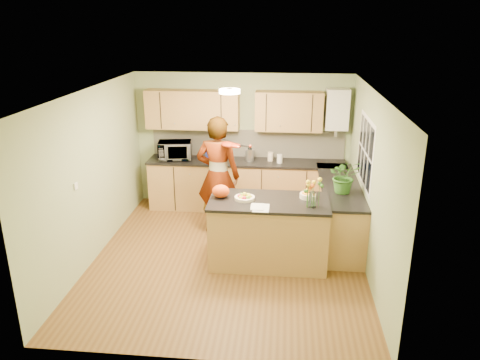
{
  "coord_description": "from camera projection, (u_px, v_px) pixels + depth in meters",
  "views": [
    {
      "loc": [
        0.79,
        -6.25,
        3.45
      ],
      "look_at": [
        0.13,
        0.5,
        1.07
      ],
      "focal_mm": 35.0,
      "sensor_mm": 36.0,
      "label": 1
    }
  ],
  "objects": [
    {
      "name": "upper_cabinets",
      "position": [
        232.0,
        110.0,
        8.44
      ],
      "size": [
        3.2,
        0.34,
        0.7
      ],
      "color": "#A88343",
      "rests_on": "wall_back"
    },
    {
      "name": "splashback",
      "position": [
        248.0,
        143.0,
        8.78
      ],
      "size": [
        3.6,
        0.02,
        0.52
      ],
      "primitive_type": "cube",
      "color": "beige",
      "rests_on": "back_counter"
    },
    {
      "name": "orange_bowl",
      "position": [
        308.0,
        194.0,
        6.72
      ],
      "size": [
        0.23,
        0.23,
        0.14
      ],
      "color": "#F3E0C2",
      "rests_on": "peninsula_island"
    },
    {
      "name": "back_counter",
      "position": [
        246.0,
        185.0,
        8.75
      ],
      "size": [
        3.64,
        0.62,
        0.94
      ],
      "color": "#A88343",
      "rests_on": "floor"
    },
    {
      "name": "papers",
      "position": [
        261.0,
        208.0,
        6.37
      ],
      "size": [
        0.22,
        0.3,
        0.01
      ],
      "primitive_type": "cube",
      "color": "silver",
      "rests_on": "peninsula_island"
    },
    {
      "name": "wall_front",
      "position": [
        200.0,
        255.0,
        4.56
      ],
      "size": [
        4.0,
        0.02,
        2.5
      ],
      "primitive_type": "cube",
      "color": "#96A878",
      "rests_on": "floor"
    },
    {
      "name": "floor",
      "position": [
        228.0,
        257.0,
        7.09
      ],
      "size": [
        4.5,
        4.5,
        0.0
      ],
      "primitive_type": "plane",
      "color": "brown",
      "rests_on": "ground"
    },
    {
      "name": "microwave",
      "position": [
        175.0,
        150.0,
        8.66
      ],
      "size": [
        0.66,
        0.5,
        0.33
      ],
      "primitive_type": "imported",
      "rotation": [
        0.0,
        0.0,
        0.16
      ],
      "color": "white",
      "rests_on": "back_counter"
    },
    {
      "name": "peninsula_island",
      "position": [
        268.0,
        231.0,
        6.81
      ],
      "size": [
        1.71,
        0.88,
        0.98
      ],
      "color": "#A88343",
      "rests_on": "floor"
    },
    {
      "name": "ceiling_lamp",
      "position": [
        230.0,
        91.0,
        6.55
      ],
      "size": [
        0.3,
        0.3,
        0.07
      ],
      "color": "#FFEABF",
      "rests_on": "ceiling"
    },
    {
      "name": "jar_white",
      "position": [
        280.0,
        159.0,
        8.46
      ],
      "size": [
        0.11,
        0.11,
        0.15
      ],
      "primitive_type": "cylinder",
      "rotation": [
        0.0,
        0.0,
        -0.12
      ],
      "color": "white",
      "rests_on": "back_counter"
    },
    {
      "name": "kettle",
      "position": [
        250.0,
        154.0,
        8.58
      ],
      "size": [
        0.16,
        0.16,
        0.3
      ],
      "rotation": [
        0.0,
        0.0,
        -0.13
      ],
      "color": "silver",
      "rests_on": "back_counter"
    },
    {
      "name": "wall_right",
      "position": [
        371.0,
        184.0,
        6.49
      ],
      "size": [
        0.02,
        4.5,
        2.5
      ],
      "primitive_type": "cube",
      "color": "#96A878",
      "rests_on": "floor"
    },
    {
      "name": "window_right",
      "position": [
        365.0,
        152.0,
        6.95
      ],
      "size": [
        0.01,
        1.3,
        1.05
      ],
      "color": "white",
      "rests_on": "wall_right"
    },
    {
      "name": "potted_plant",
      "position": [
        345.0,
        176.0,
        6.97
      ],
      "size": [
        0.5,
        0.44,
        0.52
      ],
      "primitive_type": "imported",
      "rotation": [
        0.0,
        0.0,
        0.07
      ],
      "color": "#336923",
      "rests_on": "right_counter"
    },
    {
      "name": "flower_vase",
      "position": [
        313.0,
        186.0,
        6.32
      ],
      "size": [
        0.25,
        0.25,
        0.46
      ],
      "rotation": [
        0.0,
        0.0,
        -0.43
      ],
      "color": "silver",
      "rests_on": "peninsula_island"
    },
    {
      "name": "jar_cream",
      "position": [
        270.0,
        157.0,
        8.58
      ],
      "size": [
        0.12,
        0.12,
        0.16
      ],
      "primitive_type": "cylinder",
      "rotation": [
        0.0,
        0.0,
        0.11
      ],
      "color": "#F3E0C2",
      "rests_on": "back_counter"
    },
    {
      "name": "right_counter",
      "position": [
        339.0,
        211.0,
        7.57
      ],
      "size": [
        0.62,
        2.24,
        0.94
      ],
      "color": "#A88343",
      "rests_on": "floor"
    },
    {
      "name": "wall_left",
      "position": [
        93.0,
        175.0,
        6.86
      ],
      "size": [
        0.02,
        4.5,
        2.5
      ],
      "primitive_type": "cube",
      "color": "#96A878",
      "rests_on": "floor"
    },
    {
      "name": "violinist",
      "position": [
        218.0,
        176.0,
        7.63
      ],
      "size": [
        0.79,
        0.58,
        1.98
      ],
      "primitive_type": "imported",
      "rotation": [
        0.0,
        0.0,
        2.99
      ],
      "color": "#ECB190",
      "rests_on": "floor"
    },
    {
      "name": "orange_bag",
      "position": [
        221.0,
        191.0,
        6.73
      ],
      "size": [
        0.27,
        0.24,
        0.19
      ],
      "primitive_type": "ellipsoid",
      "rotation": [
        0.0,
        0.0,
        -0.1
      ],
      "color": "#DF4512",
      "rests_on": "peninsula_island"
    },
    {
      "name": "violin",
      "position": [
        228.0,
        144.0,
        7.21
      ],
      "size": [
        0.64,
        0.56,
        0.16
      ],
      "primitive_type": null,
      "rotation": [
        0.17,
        0.0,
        -0.61
      ],
      "color": "#551005",
      "rests_on": "violinist"
    },
    {
      "name": "wall_back",
      "position": [
        242.0,
        140.0,
        8.79
      ],
      "size": [
        4.0,
        0.02,
        2.5
      ],
      "primitive_type": "cube",
      "color": "#96A878",
      "rests_on": "floor"
    },
    {
      "name": "light_switch",
      "position": [
        76.0,
        186.0,
        6.28
      ],
      "size": [
        0.02,
        0.09,
        0.09
      ],
      "primitive_type": "cube",
      "color": "white",
      "rests_on": "wall_left"
    },
    {
      "name": "ceiling",
      "position": [
        227.0,
        92.0,
        6.26
      ],
      "size": [
        4.0,
        4.5,
        0.02
      ],
      "primitive_type": "cube",
      "color": "silver",
      "rests_on": "wall_back"
    },
    {
      "name": "fruit_dish",
      "position": [
        245.0,
        197.0,
        6.66
      ],
      "size": [
        0.29,
        0.29,
        0.1
      ],
      "color": "#F3E0C2",
      "rests_on": "peninsula_island"
    },
    {
      "name": "blue_box",
      "position": [
        214.0,
        154.0,
        8.64
      ],
      "size": [
        0.29,
        0.23,
        0.22
      ],
      "primitive_type": "cube",
      "rotation": [
        0.0,
        0.0,
        -0.12
      ],
      "color": "navy",
      "rests_on": "back_counter"
    },
    {
      "name": "boiler",
      "position": [
        337.0,
        109.0,
        8.26
      ],
      "size": [
        0.4,
        0.3,
        0.86
      ],
      "color": "white",
      "rests_on": "wall_back"
    }
  ]
}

